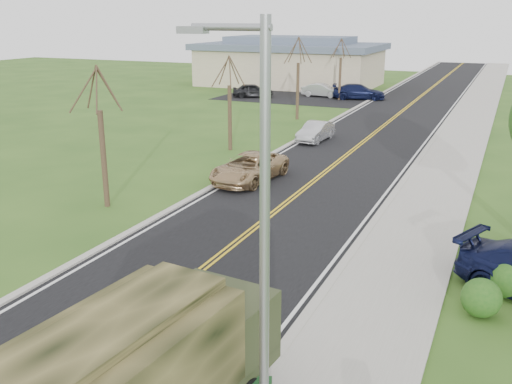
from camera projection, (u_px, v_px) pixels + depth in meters
The scene contains 17 objects.
ground at pixel (78, 368), 13.49m from camera, with size 160.00×160.00×0.00m, color #2D4F1A.
road at pixel (399, 114), 48.35m from camera, with size 8.00×120.00×0.01m, color black.
curb_right at pixel (450, 117), 46.71m from camera, with size 0.30×120.00×0.12m, color #9E998E.
sidewalk_right at pixel (473, 118), 46.03m from camera, with size 3.20×120.00×0.10m, color #9E998E.
curb_left at pixel (351, 110), 49.96m from camera, with size 0.30×120.00×0.10m, color #9E998E.
street_light at pixel (259, 230), 9.82m from camera, with size 1.65×0.22×8.00m.
bare_tree_a at pixel (103, 147), 24.16m from camera, with size 1.93×2.26×6.08m.
bare_tree_b at pixel (230, 110), 34.66m from camera, with size 1.83×2.14×5.73m.
bare_tree_c at pixel (298, 84), 45.04m from camera, with size 2.04×2.39×6.42m.
bare_tree_d at pixel (340, 74), 55.56m from camera, with size 1.88×2.20×5.91m.
commercial_building at pixel (290, 62), 67.72m from camera, with size 25.50×21.50×5.65m.
military_truck at pixel (132, 383), 9.89m from camera, with size 2.93×6.76×3.28m.
suv_champagne at pixel (249, 168), 28.54m from camera, with size 2.30×5.00×1.39m, color tan.
sedan_silver at pixel (316, 132), 37.70m from camera, with size 1.34×3.85×1.27m, color #B2B1B6.
lot_car_dark at pixel (253, 91), 57.84m from camera, with size 1.66×4.12×1.40m, color black.
lot_car_silver at pixel (322, 90), 58.25m from camera, with size 1.44×4.14×1.36m, color silver.
lot_car_navy at pixel (359, 92), 56.51m from camera, with size 2.10×5.17×1.50m, color black.
Camera 1 is at (8.60, -8.91, 7.97)m, focal length 40.00 mm.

